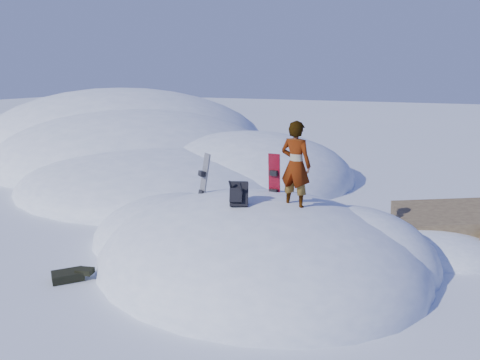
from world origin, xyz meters
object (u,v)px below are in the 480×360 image
at_px(snowboard_dark, 203,185).
at_px(backpack, 239,194).
at_px(person, 296,165).
at_px(snowboard_red, 274,184).

distance_m(snowboard_dark, backpack, 1.65).
distance_m(snowboard_dark, person, 2.44).
xyz_separation_m(snowboard_red, backpack, (-0.23, -1.33, 0.06)).
distance_m(snowboard_red, backpack, 1.35).
bearing_deg(snowboard_red, snowboard_dark, -165.37).
bearing_deg(backpack, snowboard_red, 58.92).
bearing_deg(person, snowboard_red, -37.17).
height_order(snowboard_red, person, person).
xyz_separation_m(snowboard_dark, person, (2.29, -0.43, 0.73)).
xyz_separation_m(backpack, person, (0.96, 0.53, 0.56)).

